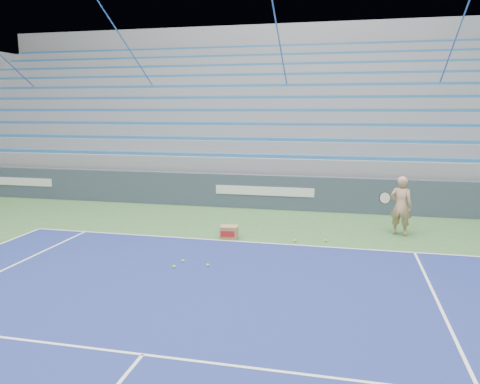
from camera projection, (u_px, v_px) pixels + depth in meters
name	position (u px, v px, depth m)	size (l,w,h in m)	color
sponsor_barrier	(265.00, 192.00, 15.17)	(30.00, 0.32, 1.10)	#354251
bleachers	(287.00, 129.00, 20.34)	(31.00, 9.15, 7.30)	gray
tennis_player	(401.00, 206.00, 11.92)	(0.93, 0.89, 1.53)	tan
ball_box	(229.00, 232.00, 11.68)	(0.47, 0.39, 0.32)	#9C794B
tennis_ball_0	(326.00, 241.00, 11.41)	(0.07, 0.07, 0.07)	#C8DD2D
tennis_ball_1	(174.00, 267.00, 9.52)	(0.07, 0.07, 0.07)	#C8DD2D
tennis_ball_2	(208.00, 265.00, 9.60)	(0.07, 0.07, 0.07)	#C8DD2D
tennis_ball_3	(183.00, 261.00, 9.89)	(0.07, 0.07, 0.07)	#C8DD2D
tennis_ball_4	(295.00, 241.00, 11.39)	(0.07, 0.07, 0.07)	#C8DD2D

